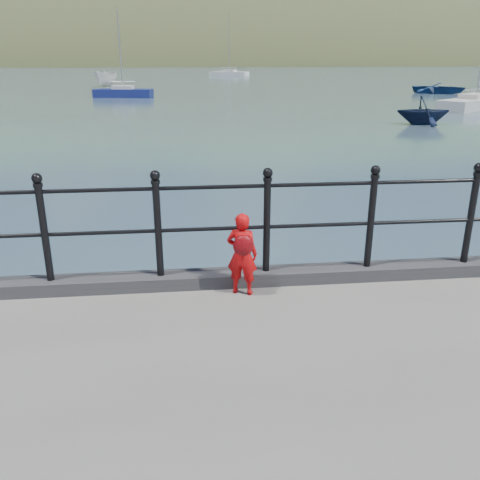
{
  "coord_description": "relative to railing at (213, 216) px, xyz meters",
  "views": [
    {
      "loc": [
        -0.28,
        -5.45,
        3.48
      ],
      "look_at": [
        0.29,
        -0.2,
        1.55
      ],
      "focal_mm": 38.0,
      "sensor_mm": 36.0,
      "label": 1
    }
  ],
  "objects": [
    {
      "name": "ground",
      "position": [
        -0.0,
        0.15,
        -1.82
      ],
      "size": [
        600.0,
        600.0,
        0.0
      ],
      "primitive_type": "plane",
      "color": "#2D4251",
      "rests_on": "ground"
    },
    {
      "name": "kerb",
      "position": [
        -0.0,
        -0.0,
        -0.75
      ],
      "size": [
        60.0,
        0.3,
        0.15
      ],
      "primitive_type": "cube",
      "color": "#28282B",
      "rests_on": "quay"
    },
    {
      "name": "railing",
      "position": [
        0.0,
        0.0,
        0.0
      ],
      "size": [
        18.11,
        0.11,
        1.2
      ],
      "color": "black",
      "rests_on": "kerb"
    },
    {
      "name": "far_shore",
      "position": [
        38.34,
        239.56,
        -24.39
      ],
      "size": [
        830.0,
        200.0,
        156.0
      ],
      "color": "#333A21",
      "rests_on": "ground"
    },
    {
      "name": "child",
      "position": [
        0.29,
        -0.26,
        -0.35
      ],
      "size": [
        0.39,
        0.35,
        0.92
      ],
      "rotation": [
        0.0,
        0.0,
        2.79
      ],
      "color": "red",
      "rests_on": "quay"
    },
    {
      "name": "launch_blue",
      "position": [
        23.97,
        42.44,
        -1.33
      ],
      "size": [
        5.87,
        5.6,
        0.99
      ],
      "primitive_type": "imported",
      "rotation": [
        0.0,
        0.0,
        0.92
      ],
      "color": "navy",
      "rests_on": "ground"
    },
    {
      "name": "launch_white",
      "position": [
        -8.97,
        57.33,
        -0.94
      ],
      "size": [
        3.01,
        4.88,
        1.77
      ],
      "primitive_type": "imported",
      "rotation": [
        0.0,
        0.0,
        -0.3
      ],
      "color": "silver",
      "rests_on": "ground"
    },
    {
      "name": "launch_navy",
      "position": [
        12.27,
        20.8,
        -1.09
      ],
      "size": [
        2.9,
        2.54,
        1.46
      ],
      "primitive_type": "imported",
      "rotation": [
        0.0,
        0.0,
        1.52
      ],
      "color": "black",
      "rests_on": "ground"
    },
    {
      "name": "sailboat_deep",
      "position": [
        8.0,
        87.61,
        -1.48
      ],
      "size": [
        6.94,
        5.29,
        10.04
      ],
      "rotation": [
        0.0,
        0.0,
        -0.54
      ],
      "color": "silver",
      "rests_on": "ground"
    },
    {
      "name": "sailboat_port",
      "position": [
        -5.32,
        40.87,
        -1.48
      ],
      "size": [
        5.15,
        2.47,
        7.32
      ],
      "rotation": [
        0.0,
        0.0,
        -0.19
      ],
      "color": "navy",
      "rests_on": "ground"
    },
    {
      "name": "sailboat_near",
      "position": [
        19.51,
        28.33,
        -1.48
      ],
      "size": [
        6.95,
        5.77,
        9.69
      ],
      "rotation": [
        0.0,
        0.0,
        0.62
      ],
      "color": "beige",
      "rests_on": "ground"
    }
  ]
}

